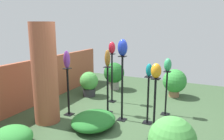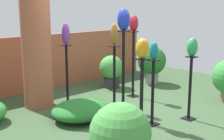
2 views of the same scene
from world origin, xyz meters
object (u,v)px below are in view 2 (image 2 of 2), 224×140
(potted_plant_front_right, at_px, (120,136))
(potted_plant_mid_left, at_px, (152,62))
(art_vase_bronze, at_px, (114,35))
(art_vase_violet, at_px, (66,34))
(pedestal_ruby, at_px, (133,67))
(pedestal_bronze, at_px, (114,80))
(art_vase_amber, at_px, (142,49))
(art_vase_teal, at_px, (154,51))
(art_vase_cobalt, at_px, (124,20))
(pedestal_violet, at_px, (67,77))
(potted_plant_back_center, at_px, (111,70))
(pedestal_amber, at_px, (141,104))
(art_vase_ruby, at_px, (134,23))
(pedestal_teal, at_px, (153,96))
(brick_pillar, at_px, (37,49))
(art_vase_jade, at_px, (192,47))
(pedestal_cobalt, at_px, (123,78))

(potted_plant_front_right, xyz_separation_m, potted_plant_mid_left, (3.65, 2.67, 0.04))
(art_vase_bronze, relative_size, potted_plant_mid_left, 0.45)
(potted_plant_mid_left, bearing_deg, art_vase_violet, 178.28)
(pedestal_ruby, xyz_separation_m, potted_plant_front_right, (-2.46, -2.18, -0.15))
(art_vase_bronze, xyz_separation_m, art_vase_violet, (-0.54, 0.82, -0.01))
(pedestal_bronze, relative_size, art_vase_amber, 4.21)
(art_vase_teal, relative_size, art_vase_cobalt, 0.76)
(pedestal_ruby, bearing_deg, art_vase_bronze, -161.90)
(pedestal_violet, distance_m, potted_plant_mid_left, 2.52)
(art_vase_violet, height_order, potted_plant_back_center, art_vase_violet)
(pedestal_bronze, bearing_deg, art_vase_amber, -118.43)
(pedestal_amber, xyz_separation_m, art_vase_ruby, (1.55, 1.67, 1.02))
(pedestal_teal, xyz_separation_m, art_vase_violet, (-0.39, 1.92, 0.90))
(pedestal_violet, bearing_deg, potted_plant_mid_left, -1.72)
(brick_pillar, distance_m, art_vase_ruby, 2.06)
(pedestal_bronze, xyz_separation_m, potted_plant_back_center, (0.95, 1.14, -0.12))
(art_vase_violet, height_order, art_vase_jade, art_vase_violet)
(pedestal_bronze, bearing_deg, art_vase_teal, -97.70)
(pedestal_bronze, relative_size, art_vase_teal, 4.17)
(art_vase_cobalt, distance_m, potted_plant_back_center, 2.41)
(pedestal_bronze, relative_size, art_vase_violet, 2.82)
(pedestal_cobalt, distance_m, potted_plant_front_right, 2.02)
(art_vase_bronze, relative_size, art_vase_violet, 0.99)
(art_vase_ruby, xyz_separation_m, potted_plant_mid_left, (1.19, 0.49, -1.04))
(art_vase_bronze, bearing_deg, pedestal_teal, -97.70)
(art_vase_bronze, bearing_deg, pedestal_cobalt, -116.35)
(pedestal_violet, height_order, art_vase_cobalt, art_vase_cobalt)
(pedestal_teal, height_order, pedestal_amber, pedestal_amber)
(pedestal_ruby, bearing_deg, pedestal_violet, 156.91)
(pedestal_cobalt, xyz_separation_m, potted_plant_mid_left, (2.23, 1.25, -0.17))
(pedestal_amber, distance_m, art_vase_teal, 0.97)
(pedestal_amber, relative_size, art_vase_teal, 4.27)
(art_vase_cobalt, bearing_deg, art_vase_violet, 102.26)
(pedestal_ruby, distance_m, art_vase_cobalt, 1.68)
(art_vase_amber, bearing_deg, art_vase_ruby, 47.03)
(pedestal_ruby, distance_m, art_vase_amber, 2.39)
(art_vase_jade, bearing_deg, art_vase_ruby, 80.73)
(pedestal_ruby, relative_size, art_vase_jade, 4.46)
(pedestal_violet, bearing_deg, art_vase_teal, -78.54)
(art_vase_violet, distance_m, potted_plant_mid_left, 2.66)
(pedestal_ruby, xyz_separation_m, art_vase_bronze, (-0.79, -0.26, 0.76))
(pedestal_bronze, bearing_deg, pedestal_violet, 123.13)
(art_vase_jade, bearing_deg, brick_pillar, 123.42)
(pedestal_teal, height_order, art_vase_cobalt, art_vase_cobalt)
(pedestal_amber, height_order, potted_plant_front_right, pedestal_amber)
(pedestal_amber, xyz_separation_m, art_vase_violet, (0.22, 2.23, 0.84))
(art_vase_teal, xyz_separation_m, art_vase_bronze, (0.15, 1.10, 0.17))
(pedestal_bronze, bearing_deg, pedestal_teal, -97.70)
(pedestal_amber, bearing_deg, potted_plant_back_center, 56.08)
(brick_pillar, distance_m, pedestal_violet, 0.83)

